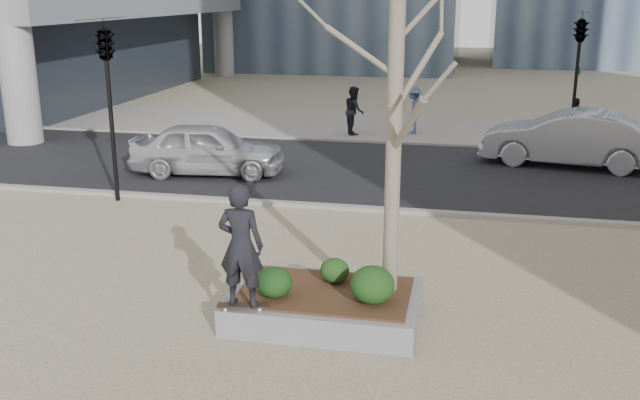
% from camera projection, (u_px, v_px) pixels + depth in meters
% --- Properties ---
extents(ground, '(120.00, 120.00, 0.00)m').
position_uv_depth(ground, '(265.00, 313.00, 11.72)').
color(ground, tan).
rests_on(ground, ground).
extents(street, '(60.00, 8.00, 0.02)m').
position_uv_depth(street, '(359.00, 170.00, 21.11)').
color(street, black).
rests_on(street, ground).
extents(far_sidewalk, '(60.00, 6.00, 0.02)m').
position_uv_depth(far_sidewalk, '(387.00, 127.00, 27.68)').
color(far_sidewalk, gray).
rests_on(far_sidewalk, ground).
extents(planter, '(3.00, 2.00, 0.45)m').
position_uv_depth(planter, '(325.00, 306.00, 11.46)').
color(planter, gray).
rests_on(planter, ground).
extents(planter_mulch, '(2.70, 1.70, 0.04)m').
position_uv_depth(planter_mulch, '(325.00, 292.00, 11.39)').
color(planter_mulch, '#382314').
rests_on(planter_mulch, planter).
extents(sycamore_tree, '(2.80, 2.80, 6.60)m').
position_uv_depth(sycamore_tree, '(395.00, 83.00, 10.54)').
color(sycamore_tree, gray).
rests_on(sycamore_tree, planter_mulch).
extents(shrub_left, '(0.57, 0.57, 0.48)m').
position_uv_depth(shrub_left, '(274.00, 282.00, 11.10)').
color(shrub_left, '#163711').
rests_on(shrub_left, planter_mulch).
extents(shrub_middle, '(0.48, 0.48, 0.41)m').
position_uv_depth(shrub_middle, '(335.00, 270.00, 11.68)').
color(shrub_middle, '#143F18').
rests_on(shrub_middle, planter_mulch).
extents(shrub_right, '(0.69, 0.69, 0.59)m').
position_uv_depth(shrub_right, '(372.00, 285.00, 10.88)').
color(shrub_right, '#103511').
rests_on(shrub_right, planter_mulch).
extents(skateboard, '(0.80, 0.36, 0.08)m').
position_uv_depth(skateboard, '(243.00, 307.00, 10.81)').
color(skateboard, black).
rests_on(skateboard, planter).
extents(skateboarder, '(0.71, 0.48, 1.90)m').
position_uv_depth(skateboarder, '(241.00, 246.00, 10.53)').
color(skateboarder, black).
rests_on(skateboarder, skateboard).
extents(police_car, '(4.54, 2.24, 1.49)m').
position_uv_depth(police_car, '(208.00, 149.00, 20.39)').
color(police_car, '#BABABE').
rests_on(police_car, street).
extents(car_silver, '(5.32, 2.65, 1.67)m').
position_uv_depth(car_silver, '(568.00, 138.00, 21.38)').
color(car_silver, gray).
rests_on(car_silver, street).
extents(pedestrian_a, '(0.91, 1.03, 1.76)m').
position_uv_depth(pedestrian_a, '(354.00, 110.00, 26.12)').
color(pedestrian_a, black).
rests_on(pedestrian_a, far_sidewalk).
extents(pedestrian_b, '(0.74, 1.18, 1.75)m').
position_uv_depth(pedestrian_b, '(413.00, 110.00, 26.26)').
color(pedestrian_b, '#475C7F').
rests_on(pedestrian_b, far_sidewalk).
extents(pedestrian_c, '(1.02, 0.60, 1.64)m').
position_uv_depth(pedestrian_c, '(575.00, 122.00, 24.09)').
color(pedestrian_c, black).
rests_on(pedestrian_c, far_sidewalk).
extents(traffic_light_near, '(0.60, 2.48, 4.50)m').
position_uv_depth(traffic_light_near, '(111.00, 112.00, 17.43)').
color(traffic_light_near, black).
rests_on(traffic_light_near, ground).
extents(traffic_light_far, '(0.60, 2.48, 4.50)m').
position_uv_depth(traffic_light_far, '(576.00, 81.00, 23.52)').
color(traffic_light_far, black).
rests_on(traffic_light_far, ground).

